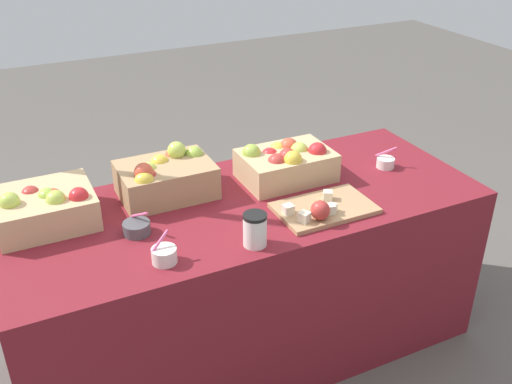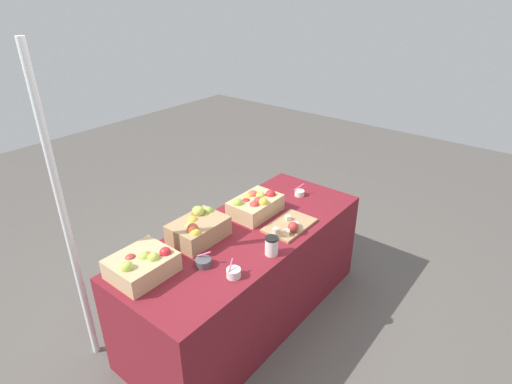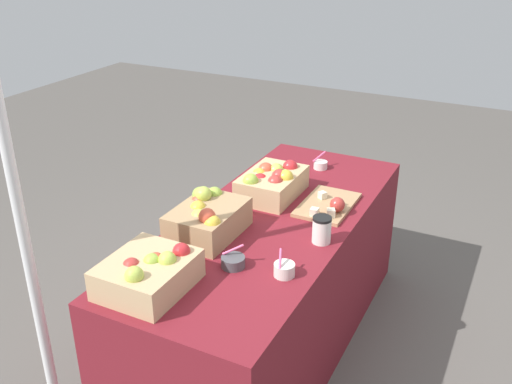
{
  "view_description": "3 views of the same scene",
  "coord_description": "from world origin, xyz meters",
  "px_view_note": "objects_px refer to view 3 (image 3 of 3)",
  "views": [
    {
      "loc": [
        -0.85,
        -1.84,
        1.88
      ],
      "look_at": [
        0.02,
        -0.05,
        0.8
      ],
      "focal_mm": 41.38,
      "sensor_mm": 36.0,
      "label": 1
    },
    {
      "loc": [
        -1.82,
        -1.54,
        2.25
      ],
      "look_at": [
        0.2,
        0.07,
        0.94
      ],
      "focal_mm": 28.76,
      "sensor_mm": 36.0,
      "label": 2
    },
    {
      "loc": [
        -2.21,
        -1.03,
        2.02
      ],
      "look_at": [
        -0.07,
        0.05,
        0.9
      ],
      "focal_mm": 40.57,
      "sensor_mm": 36.0,
      "label": 3
    }
  ],
  "objects_px": {
    "apple_crate_left": "(149,273)",
    "cutting_board_front": "(329,205)",
    "apple_crate_middle": "(207,218)",
    "coffee_cup": "(322,230)",
    "sample_bowl_far": "(320,165)",
    "tent_pole": "(21,222)",
    "sample_bowl_mid": "(233,262)",
    "apple_crate_right": "(272,182)",
    "sample_bowl_near": "(284,269)"
  },
  "relations": [
    {
      "from": "cutting_board_front",
      "to": "sample_bowl_near",
      "type": "xyz_separation_m",
      "value": [
        -0.64,
        -0.05,
        0.01
      ]
    },
    {
      "from": "sample_bowl_near",
      "to": "sample_bowl_mid",
      "type": "xyz_separation_m",
      "value": [
        -0.03,
        0.21,
        -0.0
      ]
    },
    {
      "from": "cutting_board_front",
      "to": "sample_bowl_mid",
      "type": "distance_m",
      "value": 0.7
    },
    {
      "from": "apple_crate_left",
      "to": "apple_crate_right",
      "type": "relative_size",
      "value": 0.92
    },
    {
      "from": "apple_crate_left",
      "to": "apple_crate_right",
      "type": "xyz_separation_m",
      "value": [
        0.96,
        -0.06,
        0.01
      ]
    },
    {
      "from": "apple_crate_right",
      "to": "sample_bowl_near",
      "type": "xyz_separation_m",
      "value": [
        -0.65,
        -0.36,
        -0.05
      ]
    },
    {
      "from": "sample_bowl_near",
      "to": "sample_bowl_far",
      "type": "relative_size",
      "value": 1.14
    },
    {
      "from": "apple_crate_middle",
      "to": "coffee_cup",
      "type": "relative_size",
      "value": 3.01
    },
    {
      "from": "sample_bowl_near",
      "to": "sample_bowl_far",
      "type": "xyz_separation_m",
      "value": [
        1.1,
        0.27,
        -0.0
      ]
    },
    {
      "from": "coffee_cup",
      "to": "tent_pole",
      "type": "distance_m",
      "value": 1.22
    },
    {
      "from": "sample_bowl_near",
      "to": "cutting_board_front",
      "type": "bearing_deg",
      "value": 4.14
    },
    {
      "from": "apple_crate_left",
      "to": "coffee_cup",
      "type": "relative_size",
      "value": 2.86
    },
    {
      "from": "sample_bowl_far",
      "to": "coffee_cup",
      "type": "distance_m",
      "value": 0.84
    },
    {
      "from": "apple_crate_middle",
      "to": "sample_bowl_mid",
      "type": "relative_size",
      "value": 3.64
    },
    {
      "from": "sample_bowl_near",
      "to": "tent_pole",
      "type": "distance_m",
      "value": 1.01
    },
    {
      "from": "apple_crate_middle",
      "to": "sample_bowl_mid",
      "type": "distance_m",
      "value": 0.31
    },
    {
      "from": "apple_crate_middle",
      "to": "coffee_cup",
      "type": "bearing_deg",
      "value": -71.5
    },
    {
      "from": "apple_crate_left",
      "to": "sample_bowl_mid",
      "type": "bearing_deg",
      "value": -37.58
    },
    {
      "from": "sample_bowl_mid",
      "to": "sample_bowl_far",
      "type": "relative_size",
      "value": 1.09
    },
    {
      "from": "sample_bowl_mid",
      "to": "coffee_cup",
      "type": "distance_m",
      "value": 0.43
    },
    {
      "from": "apple_crate_right",
      "to": "sample_bowl_mid",
      "type": "bearing_deg",
      "value": -167.72
    },
    {
      "from": "apple_crate_right",
      "to": "sample_bowl_mid",
      "type": "height_order",
      "value": "apple_crate_right"
    },
    {
      "from": "apple_crate_right",
      "to": "sample_bowl_near",
      "type": "height_order",
      "value": "apple_crate_right"
    },
    {
      "from": "apple_crate_right",
      "to": "sample_bowl_far",
      "type": "relative_size",
      "value": 4.07
    },
    {
      "from": "sample_bowl_far",
      "to": "tent_pole",
      "type": "bearing_deg",
      "value": 160.37
    },
    {
      "from": "apple_crate_left",
      "to": "apple_crate_right",
      "type": "distance_m",
      "value": 0.96
    },
    {
      "from": "apple_crate_middle",
      "to": "tent_pole",
      "type": "relative_size",
      "value": 0.18
    },
    {
      "from": "sample_bowl_near",
      "to": "apple_crate_left",
      "type": "bearing_deg",
      "value": 126.07
    },
    {
      "from": "apple_crate_left",
      "to": "sample_bowl_far",
      "type": "xyz_separation_m",
      "value": [
        1.41,
        -0.16,
        -0.04
      ]
    },
    {
      "from": "cutting_board_front",
      "to": "sample_bowl_mid",
      "type": "xyz_separation_m",
      "value": [
        -0.68,
        0.17,
        0.0
      ]
    },
    {
      "from": "apple_crate_left",
      "to": "sample_bowl_near",
      "type": "height_order",
      "value": "apple_crate_left"
    },
    {
      "from": "sample_bowl_mid",
      "to": "sample_bowl_far",
      "type": "height_order",
      "value": "sample_bowl_mid"
    },
    {
      "from": "sample_bowl_mid",
      "to": "sample_bowl_far",
      "type": "distance_m",
      "value": 1.13
    },
    {
      "from": "apple_crate_left",
      "to": "cutting_board_front",
      "type": "bearing_deg",
      "value": -21.77
    },
    {
      "from": "apple_crate_right",
      "to": "sample_bowl_near",
      "type": "bearing_deg",
      "value": -150.9
    },
    {
      "from": "sample_bowl_far",
      "to": "tent_pole",
      "type": "distance_m",
      "value": 1.72
    },
    {
      "from": "apple_crate_right",
      "to": "tent_pole",
      "type": "distance_m",
      "value": 1.27
    },
    {
      "from": "sample_bowl_far",
      "to": "coffee_cup",
      "type": "xyz_separation_m",
      "value": [
        -0.78,
        -0.3,
        0.04
      ]
    },
    {
      "from": "apple_crate_right",
      "to": "sample_bowl_near",
      "type": "relative_size",
      "value": 3.56
    },
    {
      "from": "apple_crate_left",
      "to": "apple_crate_middle",
      "type": "bearing_deg",
      "value": 2.4
    },
    {
      "from": "apple_crate_left",
      "to": "cutting_board_front",
      "type": "height_order",
      "value": "apple_crate_left"
    },
    {
      "from": "tent_pole",
      "to": "apple_crate_middle",
      "type": "bearing_deg",
      "value": -30.72
    },
    {
      "from": "apple_crate_left",
      "to": "tent_pole",
      "type": "bearing_deg",
      "value": 115.17
    },
    {
      "from": "sample_bowl_mid",
      "to": "cutting_board_front",
      "type": "bearing_deg",
      "value": -13.88
    },
    {
      "from": "sample_bowl_mid",
      "to": "tent_pole",
      "type": "relative_size",
      "value": 0.05
    },
    {
      "from": "sample_bowl_near",
      "to": "tent_pole",
      "type": "bearing_deg",
      "value": 121.03
    },
    {
      "from": "sample_bowl_mid",
      "to": "apple_crate_middle",
      "type": "bearing_deg",
      "value": 51.14
    },
    {
      "from": "sample_bowl_mid",
      "to": "coffee_cup",
      "type": "height_order",
      "value": "coffee_cup"
    },
    {
      "from": "apple_crate_middle",
      "to": "coffee_cup",
      "type": "xyz_separation_m",
      "value": [
        0.16,
        -0.48,
        -0.02
      ]
    },
    {
      "from": "apple_crate_right",
      "to": "sample_bowl_far",
      "type": "xyz_separation_m",
      "value": [
        0.45,
        -0.1,
        -0.05
      ]
    }
  ]
}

